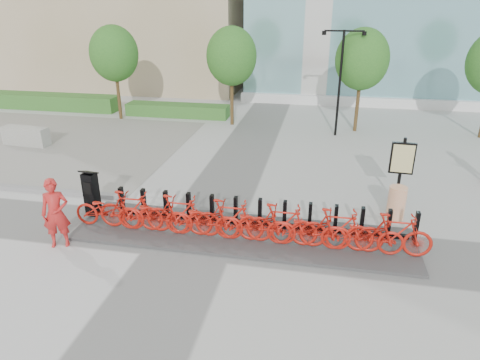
% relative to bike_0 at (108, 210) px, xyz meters
% --- Properties ---
extents(ground, '(120.00, 120.00, 0.00)m').
position_rel_bike_0_xyz_m(ground, '(2.60, 0.05, -0.60)').
color(ground, '#9FA099').
extents(gravel_patch, '(14.00, 14.00, 0.00)m').
position_rel_bike_0_xyz_m(gravel_patch, '(-7.40, 7.05, -0.60)').
color(gravel_patch, '#6B685C').
rests_on(gravel_patch, ground).
extents(hedge_a, '(10.00, 1.40, 0.90)m').
position_rel_bike_0_xyz_m(hedge_a, '(-11.40, 13.55, -0.15)').
color(hedge_a, '#3B7433').
rests_on(hedge_a, ground).
extents(hedge_b, '(6.00, 1.20, 0.70)m').
position_rel_bike_0_xyz_m(hedge_b, '(-2.40, 13.25, -0.25)').
color(hedge_b, '#3B7433').
rests_on(hedge_b, ground).
extents(tree_0, '(2.60, 2.60, 5.10)m').
position_rel_bike_0_xyz_m(tree_0, '(-5.40, 12.05, 2.99)').
color(tree_0, '#4C391C').
rests_on(tree_0, ground).
extents(tree_1, '(2.60, 2.60, 5.10)m').
position_rel_bike_0_xyz_m(tree_1, '(1.10, 12.05, 2.99)').
color(tree_1, '#4C391C').
rests_on(tree_1, ground).
extents(tree_2, '(2.60, 2.60, 5.10)m').
position_rel_bike_0_xyz_m(tree_2, '(7.60, 12.05, 2.99)').
color(tree_2, '#4C391C').
rests_on(tree_2, ground).
extents(streetlamp, '(2.00, 0.20, 5.00)m').
position_rel_bike_0_xyz_m(streetlamp, '(6.60, 11.05, 2.53)').
color(streetlamp, black).
rests_on(streetlamp, ground).
extents(dock_pad, '(9.60, 2.40, 0.08)m').
position_rel_bike_0_xyz_m(dock_pad, '(3.90, 0.35, -0.56)').
color(dock_pad, '#414141').
rests_on(dock_pad, ground).
extents(dock_rail_posts, '(8.74, 0.50, 0.85)m').
position_rel_bike_0_xyz_m(dock_rail_posts, '(4.32, 0.82, -0.10)').
color(dock_rail_posts, black).
rests_on(dock_rail_posts, dock_pad).
extents(bike_0, '(2.00, 0.70, 1.05)m').
position_rel_bike_0_xyz_m(bike_0, '(0.00, 0.00, 0.00)').
color(bike_0, '#B1180D').
rests_on(bike_0, dock_pad).
extents(bike_1, '(1.94, 0.55, 1.16)m').
position_rel_bike_0_xyz_m(bike_1, '(0.72, 0.00, 0.06)').
color(bike_1, '#B1180D').
rests_on(bike_1, dock_pad).
extents(bike_2, '(2.00, 0.70, 1.05)m').
position_rel_bike_0_xyz_m(bike_2, '(1.44, 0.00, 0.00)').
color(bike_2, '#B1180D').
rests_on(bike_2, dock_pad).
extents(bike_3, '(1.94, 0.55, 1.16)m').
position_rel_bike_0_xyz_m(bike_3, '(2.16, 0.00, 0.06)').
color(bike_3, '#B1180D').
rests_on(bike_3, dock_pad).
extents(bike_4, '(2.00, 0.70, 1.05)m').
position_rel_bike_0_xyz_m(bike_4, '(2.88, 0.00, 0.00)').
color(bike_4, '#B1180D').
rests_on(bike_4, dock_pad).
extents(bike_5, '(1.94, 0.55, 1.16)m').
position_rel_bike_0_xyz_m(bike_5, '(3.60, 0.00, 0.06)').
color(bike_5, '#B1180D').
rests_on(bike_5, dock_pad).
extents(bike_6, '(2.00, 0.70, 1.05)m').
position_rel_bike_0_xyz_m(bike_6, '(4.32, 0.00, 0.00)').
color(bike_6, '#B1180D').
rests_on(bike_6, dock_pad).
extents(bike_7, '(1.94, 0.55, 1.16)m').
position_rel_bike_0_xyz_m(bike_7, '(5.04, 0.00, 0.06)').
color(bike_7, '#B1180D').
rests_on(bike_7, dock_pad).
extents(bike_8, '(2.00, 0.70, 1.05)m').
position_rel_bike_0_xyz_m(bike_8, '(5.76, 0.00, 0.00)').
color(bike_8, '#B1180D').
rests_on(bike_8, dock_pad).
extents(bike_9, '(1.94, 0.55, 1.16)m').
position_rel_bike_0_xyz_m(bike_9, '(6.48, 0.00, 0.06)').
color(bike_9, '#B1180D').
rests_on(bike_9, dock_pad).
extents(bike_10, '(2.00, 0.70, 1.05)m').
position_rel_bike_0_xyz_m(bike_10, '(7.20, 0.00, 0.00)').
color(bike_10, '#B1180D').
rests_on(bike_10, dock_pad).
extents(bike_11, '(1.94, 0.55, 1.16)m').
position_rel_bike_0_xyz_m(bike_11, '(7.92, 0.00, 0.06)').
color(bike_11, '#B1180D').
rests_on(bike_11, dock_pad).
extents(kiosk, '(0.51, 0.44, 1.49)m').
position_rel_bike_0_xyz_m(kiosk, '(-0.82, 0.61, 0.19)').
color(kiosk, black).
rests_on(kiosk, dock_pad).
extents(worker_red, '(0.84, 0.70, 1.95)m').
position_rel_bike_0_xyz_m(worker_red, '(-0.87, -1.12, 0.37)').
color(worker_red, red).
rests_on(worker_red, ground).
extents(construction_barrel, '(0.60, 0.60, 1.03)m').
position_rel_bike_0_xyz_m(construction_barrel, '(8.31, 2.31, -0.09)').
color(construction_barrel, orange).
rests_on(construction_barrel, ground).
extents(jersey_barrier, '(2.25, 0.77, 0.85)m').
position_rel_bike_0_xyz_m(jersey_barrier, '(-7.52, 6.66, -0.18)').
color(jersey_barrier, '#A3A3A3').
rests_on(jersey_barrier, ground).
extents(map_sign, '(0.75, 0.16, 2.28)m').
position_rel_bike_0_xyz_m(map_sign, '(8.48, 3.34, 0.90)').
color(map_sign, black).
rests_on(map_sign, ground).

